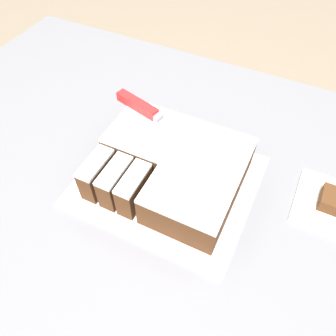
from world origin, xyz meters
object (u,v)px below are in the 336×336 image
(cake, at_px, (171,167))
(brownie, at_px, (335,201))
(knife, at_px, (144,109))
(cake_board, at_px, (168,180))

(cake, height_order, brownie, cake)
(knife, xyz_separation_m, brownie, (0.44, -0.00, -0.08))
(brownie, bearing_deg, cake_board, -164.80)
(cake_board, relative_size, knife, 1.38)
(knife, bearing_deg, brownie, 14.39)
(knife, distance_m, brownie, 0.45)
(cake_board, xyz_separation_m, cake, (0.01, 0.00, 0.04))
(brownie, bearing_deg, cake, -165.25)
(cake_board, bearing_deg, cake, 39.46)
(cake, relative_size, knife, 1.12)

